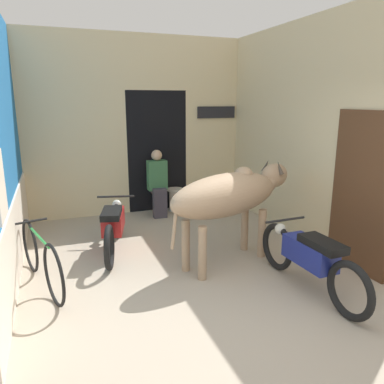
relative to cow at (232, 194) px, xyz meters
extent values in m
plane|color=tan|center=(-0.64, -1.59, -0.97)|extent=(30.00, 30.00, 0.00)
cube|color=silver|center=(-2.76, 0.63, -0.49)|extent=(0.03, 4.44, 0.96)
cube|color=beige|center=(-0.64, 2.94, 1.94)|extent=(4.26, 0.18, 1.03)
cube|color=beige|center=(-1.82, 2.94, 0.23)|extent=(1.91, 0.18, 2.40)
cube|color=beige|center=(0.92, 2.94, 0.23)|extent=(1.13, 0.18, 2.40)
cube|color=black|center=(-0.25, 3.30, 0.23)|extent=(1.21, 0.90, 2.40)
cube|color=black|center=(1.02, 2.83, 1.00)|extent=(0.83, 0.03, 0.24)
cube|color=beige|center=(1.58, 0.63, 0.74)|extent=(0.18, 4.44, 3.43)
cube|color=#51331E|center=(1.47, -0.79, 0.08)|extent=(0.05, 1.00, 2.10)
ellipsoid|color=tan|center=(-0.10, -0.03, 0.01)|extent=(1.93, 1.17, 0.58)
ellipsoid|color=tan|center=(0.21, 0.07, 0.25)|extent=(0.34, 0.32, 0.21)
cylinder|color=tan|center=(0.70, 0.24, 0.06)|extent=(0.45, 0.38, 0.38)
ellipsoid|color=tan|center=(0.84, 0.29, 0.15)|extent=(0.56, 0.45, 0.36)
cylinder|color=tan|center=(-0.92, -0.32, -0.21)|extent=(0.14, 0.08, 0.64)
cylinder|color=tan|center=(0.39, 0.31, -0.62)|extent=(0.11, 0.11, 0.71)
cylinder|color=tan|center=(0.50, -0.01, -0.62)|extent=(0.11, 0.11, 0.71)
cylinder|color=tan|center=(-0.69, -0.06, -0.62)|extent=(0.11, 0.11, 0.71)
cylinder|color=tan|center=(-0.58, -0.38, -0.62)|extent=(0.11, 0.11, 0.71)
cone|color=#473D33|center=(0.76, 0.40, 0.29)|extent=(0.11, 0.16, 0.21)
cone|color=#473D33|center=(0.85, 0.16, 0.29)|extent=(0.11, 0.16, 0.21)
torus|color=black|center=(0.51, -1.72, -0.66)|extent=(0.10, 0.63, 0.63)
torus|color=black|center=(0.47, -0.44, -0.66)|extent=(0.10, 0.63, 0.63)
cube|color=navy|center=(0.49, -1.08, -0.49)|extent=(0.30, 0.71, 0.28)
cube|color=black|center=(0.50, -1.27, -0.31)|extent=(0.28, 0.57, 0.09)
cylinder|color=black|center=(0.48, -0.58, -0.24)|extent=(0.58, 0.05, 0.03)
sphere|color=silver|center=(0.48, -0.49, -0.39)|extent=(0.15, 0.15, 0.15)
torus|color=black|center=(-1.63, 0.33, -0.66)|extent=(0.23, 0.62, 0.62)
torus|color=black|center=(-1.31, 1.54, -0.66)|extent=(0.23, 0.62, 0.62)
cube|color=maroon|center=(-1.47, 0.93, -0.50)|extent=(0.44, 0.73, 0.28)
cube|color=black|center=(-1.52, 0.75, -0.32)|extent=(0.39, 0.60, 0.09)
cylinder|color=black|center=(-1.35, 1.40, -0.25)|extent=(0.57, 0.18, 0.03)
sphere|color=silver|center=(-1.33, 1.49, -0.40)|extent=(0.15, 0.15, 0.15)
torus|color=black|center=(-2.33, -0.37, -0.62)|extent=(0.23, 0.70, 0.71)
torus|color=black|center=(-2.61, 0.65, -0.62)|extent=(0.23, 0.70, 0.71)
cylinder|color=green|center=(-2.47, 0.14, -0.33)|extent=(0.26, 0.84, 0.03)
cylinder|color=black|center=(-2.59, 0.55, -0.26)|extent=(0.43, 0.15, 0.03)
cube|color=#3D3842|center=(-0.38, 2.30, -0.74)|extent=(0.26, 0.14, 0.47)
cube|color=#3D3842|center=(-0.38, 2.39, -0.45)|extent=(0.26, 0.32, 0.11)
cube|color=#386B42|center=(-0.38, 2.46, -0.17)|extent=(0.37, 0.20, 0.57)
sphere|color=tan|center=(-0.38, 2.46, 0.22)|extent=(0.21, 0.21, 0.21)
cylinder|color=beige|center=(0.03, 2.62, -0.76)|extent=(0.23, 0.23, 0.43)
cylinder|color=beige|center=(0.03, 2.62, -0.52)|extent=(0.33, 0.33, 0.04)
camera|label=1|loc=(-2.23, -4.42, 1.25)|focal=35.00mm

